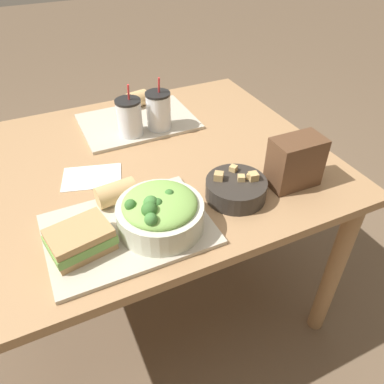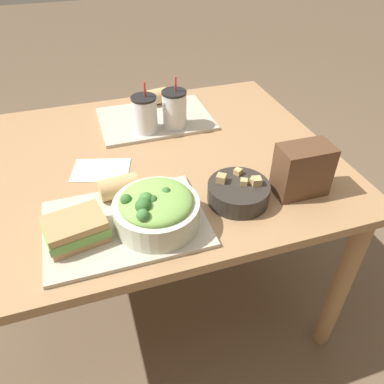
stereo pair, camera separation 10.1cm
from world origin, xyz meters
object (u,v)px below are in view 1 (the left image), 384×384
object	(u,v)px
baguette_far	(138,99)
chip_bag	(295,162)
baguette_near	(117,192)
napkin_folded	(92,177)
soup_bowl	(236,188)
drink_cup_red	(159,112)
sandwich_near	(80,240)
drink_cup_dark	(130,118)
salad_bowl	(160,212)

from	to	relation	value
baguette_far	chip_bag	distance (m)	0.72
baguette_near	napkin_folded	distance (m)	0.17
soup_bowl	baguette_far	bearing A→B (deg)	96.06
soup_bowl	napkin_folded	world-z (taller)	soup_bowl
soup_bowl	drink_cup_red	size ratio (longest dim) A/B	0.92
baguette_far	napkin_folded	distance (m)	0.48
chip_bag	napkin_folded	size ratio (longest dim) A/B	0.74
sandwich_near	drink_cup_red	distance (m)	0.62
baguette_near	baguette_far	bearing A→B (deg)	-29.46
baguette_far	napkin_folded	world-z (taller)	baguette_far
baguette_near	napkin_folded	xyz separation A→B (m)	(-0.04, 0.16, -0.04)
soup_bowl	sandwich_near	world-z (taller)	soup_bowl
drink_cup_dark	soup_bowl	bearing A→B (deg)	-69.89
sandwich_near	chip_bag	xyz separation A→B (m)	(0.63, 0.01, 0.03)
sandwich_near	napkin_folded	bearing A→B (deg)	61.85
salad_bowl	baguette_far	world-z (taller)	salad_bowl
drink_cup_red	chip_bag	size ratio (longest dim) A/B	1.25
soup_bowl	baguette_near	size ratio (longest dim) A/B	1.54
baguette_near	chip_bag	world-z (taller)	chip_bag
sandwich_near	baguette_far	bearing A→B (deg)	50.23
sandwich_near	baguette_near	xyz separation A→B (m)	(0.13, 0.14, -0.00)
drink_cup_red	sandwich_near	bearing A→B (deg)	-128.93
drink_cup_red	napkin_folded	world-z (taller)	drink_cup_red
soup_bowl	chip_bag	distance (m)	0.19
salad_bowl	napkin_folded	world-z (taller)	salad_bowl
baguette_far	drink_cup_dark	size ratio (longest dim) A/B	0.46
baguette_near	drink_cup_red	distance (m)	0.43
soup_bowl	napkin_folded	xyz separation A→B (m)	(-0.36, 0.27, -0.03)
drink_cup_dark	salad_bowl	bearing A→B (deg)	-99.12
salad_bowl	napkin_folded	xyz separation A→B (m)	(-0.11, 0.30, -0.06)
baguette_near	drink_cup_dark	bearing A→B (deg)	-28.78
salad_bowl	baguette_near	xyz separation A→B (m)	(-0.07, 0.15, -0.02)
chip_bag	soup_bowl	bearing A→B (deg)	176.23
sandwich_near	chip_bag	world-z (taller)	chip_bag
baguette_near	soup_bowl	bearing A→B (deg)	-114.42
chip_bag	napkin_folded	bearing A→B (deg)	153.28
soup_bowl	sandwich_near	distance (m)	0.45
sandwich_near	drink_cup_red	world-z (taller)	drink_cup_red
baguette_near	salad_bowl	bearing A→B (deg)	-158.97
baguette_near	drink_cup_red	world-z (taller)	drink_cup_red
chip_bag	drink_cup_red	bearing A→B (deg)	118.43
chip_bag	napkin_folded	distance (m)	0.62
drink_cup_dark	drink_cup_red	size ratio (longest dim) A/B	0.97
soup_bowl	chip_bag	bearing A→B (deg)	-4.74
drink_cup_red	chip_bag	bearing A→B (deg)	-62.54
drink_cup_dark	sandwich_near	bearing A→B (deg)	-120.18
salad_bowl	napkin_folded	bearing A→B (deg)	109.90
drink_cup_dark	napkin_folded	size ratio (longest dim) A/B	0.90
soup_bowl	baguette_near	distance (m)	0.34
sandwich_near	drink_cup_red	size ratio (longest dim) A/B	0.87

